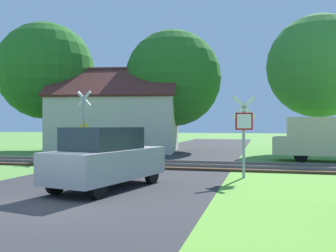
# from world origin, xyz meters

# --- Properties ---
(ground_plane) EXTENTS (160.00, 160.00, 0.00)m
(ground_plane) POSITION_xyz_m (0.00, 0.00, 0.00)
(ground_plane) COLOR #5B933D
(road_asphalt) EXTENTS (7.20, 80.00, 0.01)m
(road_asphalt) POSITION_xyz_m (0.00, 2.00, 0.00)
(road_asphalt) COLOR #2D2D30
(road_asphalt) RESTS_ON ground
(rail_track) EXTENTS (60.00, 2.60, 0.22)m
(rail_track) POSITION_xyz_m (0.00, 8.73, 0.06)
(rail_track) COLOR #422D1E
(rail_track) RESTS_ON ground
(stop_sign_near) EXTENTS (0.87, 0.21, 2.91)m
(stop_sign_near) POSITION_xyz_m (4.19, 5.82, 1.71)
(stop_sign_near) COLOR #9E9EA5
(stop_sign_near) RESTS_ON ground
(crossing_sign_far) EXTENTS (0.87, 0.18, 3.69)m
(crossing_sign_far) POSITION_xyz_m (-4.49, 10.98, 2.00)
(crossing_sign_far) COLOR #9E9EA5
(crossing_sign_far) RESTS_ON ground
(house) EXTENTS (9.53, 7.93, 5.95)m
(house) POSITION_xyz_m (-5.11, 17.43, 2.06)
(house) COLOR beige
(house) RESTS_ON ground
(tree_center) EXTENTS (7.05, 7.05, 8.81)m
(tree_center) POSITION_xyz_m (-1.49, 19.32, 5.28)
(tree_center) COLOR #513823
(tree_center) RESTS_ON ground
(tree_left) EXTENTS (7.16, 7.16, 9.45)m
(tree_left) POSITION_xyz_m (-10.75, 17.37, 5.86)
(tree_left) COLOR #513823
(tree_left) RESTS_ON ground
(tree_right) EXTENTS (6.87, 6.87, 9.23)m
(tree_right) POSITION_xyz_m (8.55, 19.25, 5.79)
(tree_right) COLOR #513823
(tree_right) RESTS_ON ground
(mail_truck) EXTENTS (5.09, 2.45, 2.24)m
(mail_truck) POSITION_xyz_m (8.04, 12.70, 1.24)
(mail_truck) COLOR beige
(mail_truck) RESTS_ON ground
(parked_car) EXTENTS (2.50, 4.27, 1.78)m
(parked_car) POSITION_xyz_m (0.45, 2.59, 0.89)
(parked_car) COLOR #99999E
(parked_car) RESTS_ON ground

